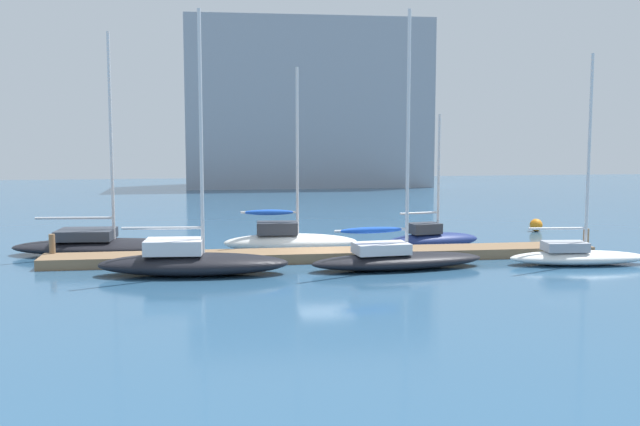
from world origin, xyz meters
TOP-DOWN VIEW (x-y plane):
  - ground_plane at (0.00, 0.00)m, footprint 120.00×120.00m
  - dock_pier at (0.00, 0.00)m, footprint 25.84×2.04m
  - dock_piling_near_end at (-12.52, 0.87)m, footprint 0.28×0.28m
  - dock_piling_far_end at (12.52, -0.87)m, footprint 0.28×0.28m
  - sailboat_0 at (-10.60, 3.21)m, footprint 9.18×3.79m
  - sailboat_1 at (-6.18, -2.82)m, footprint 8.13×3.04m
  - sailboat_2 at (-1.48, 2.62)m, footprint 6.85×2.44m
  - sailboat_3 at (2.66, -2.75)m, footprint 8.01×2.88m
  - sailboat_4 at (5.93, 2.64)m, footprint 5.35×2.61m
  - sailboat_5 at (11.05, -2.86)m, footprint 6.42×2.26m
  - mooring_buoy_orange at (13.98, 8.01)m, footprint 0.76×0.76m
  - harbor_building_distant at (5.06, 46.02)m, footprint 25.43×8.99m

SIDE VIEW (x-z plane):
  - ground_plane at x=0.00m, z-range 0.00..0.00m
  - dock_pier at x=0.00m, z-range 0.00..0.47m
  - mooring_buoy_orange at x=13.98m, z-range 0.00..0.76m
  - sailboat_5 at x=11.05m, z-range -4.24..5.20m
  - sailboat_0 at x=-10.60m, z-range -4.87..5.88m
  - sailboat_4 at x=5.93m, z-range -2.90..3.96m
  - sailboat_3 at x=2.66m, z-range -5.04..6.15m
  - sailboat_1 at x=-6.18m, z-range -4.88..6.12m
  - sailboat_2 at x=-1.48m, z-range -3.93..5.20m
  - dock_piling_near_end at x=-12.52m, z-range 0.00..1.36m
  - dock_piling_far_end at x=12.52m, z-range 0.00..1.36m
  - harbor_building_distant at x=5.06m, z-range 0.00..17.39m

